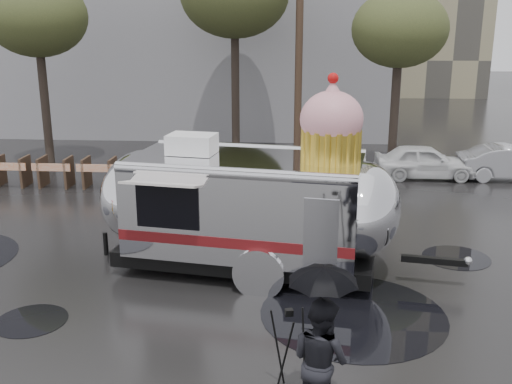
{
  "coord_description": "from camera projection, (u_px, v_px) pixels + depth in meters",
  "views": [
    {
      "loc": [
        2.52,
        -8.93,
        5.38
      ],
      "look_at": [
        1.63,
        3.55,
        1.79
      ],
      "focal_mm": 42.0,
      "sensor_mm": 36.0,
      "label": 1
    }
  ],
  "objects": [
    {
      "name": "airstream_trailer",
      "position": [
        251.0,
        202.0,
        13.06
      ],
      "size": [
        8.23,
        3.59,
        4.47
      ],
      "rotation": [
        0.0,
        0.0,
        -0.16
      ],
      "color": "silver",
      "rests_on": "ground"
    },
    {
      "name": "utility_pole",
      "position": [
        299.0,
        42.0,
        22.2
      ],
      "size": [
        1.6,
        0.28,
        9.0
      ],
      "color": "#473323",
      "rests_on": "ground"
    },
    {
      "name": "puddles",
      "position": [
        197.0,
        299.0,
        11.98
      ],
      "size": [
        14.72,
        10.92,
        0.01
      ],
      "color": "black",
      "rests_on": "ground"
    },
    {
      "name": "ground",
      "position": [
        146.0,
        348.0,
        10.22
      ],
      "size": [
        120.0,
        120.0,
        0.0
      ],
      "primitive_type": "plane",
      "color": "black",
      "rests_on": "ground"
    },
    {
      "name": "umbrella_black",
      "position": [
        323.0,
        292.0,
        7.86
      ],
      "size": [
        1.16,
        1.16,
        2.34
      ],
      "color": "black",
      "rests_on": "ground"
    },
    {
      "name": "tripod",
      "position": [
        288.0,
        345.0,
        8.74
      ],
      "size": [
        0.56,
        0.56,
        1.4
      ],
      "rotation": [
        0.0,
        0.0,
        0.25
      ],
      "color": "black",
      "rests_on": "ground"
    },
    {
      "name": "person_right",
      "position": [
        320.0,
        360.0,
        8.14
      ],
      "size": [
        0.98,
        0.98,
        1.85
      ],
      "primitive_type": "imported",
      "rotation": [
        0.0,
        0.0,
        2.35
      ],
      "color": "black",
      "rests_on": "ground"
    },
    {
      "name": "tree_left",
      "position": [
        37.0,
        18.0,
        21.65
      ],
      "size": [
        3.64,
        3.64,
        6.95
      ],
      "color": "#382D26",
      "rests_on": "ground"
    },
    {
      "name": "barricade_row",
      "position": [
        56.0,
        171.0,
        20.01
      ],
      "size": [
        4.3,
        0.8,
        1.0
      ],
      "color": "#473323",
      "rests_on": "ground"
    },
    {
      "name": "tree_right",
      "position": [
        400.0,
        30.0,
        20.88
      ],
      "size": [
        3.36,
        3.36,
        6.42
      ],
      "color": "#382D26",
      "rests_on": "ground"
    }
  ]
}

